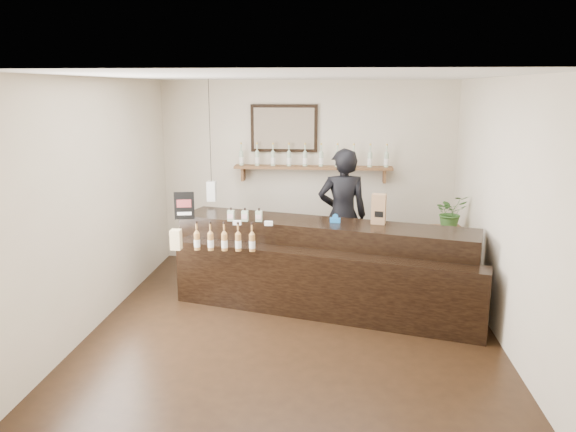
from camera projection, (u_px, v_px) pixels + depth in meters
The scene contains 10 objects.
ground at pixel (294, 322), 6.56m from camera, with size 5.00×5.00×0.00m, color black.
room_shell at pixel (294, 179), 6.18m from camera, with size 5.00×5.00×5.00m.
back_wall_decor at pixel (296, 150), 8.49m from camera, with size 2.66×0.96×1.69m.
counter at pixel (322, 268), 6.97m from camera, with size 3.80×1.97×1.22m.
promo_sign at pixel (184, 206), 7.09m from camera, with size 0.25×0.07×0.35m.
paper_bag at pixel (379, 209), 6.86m from camera, with size 0.19×0.16×0.37m.
tape_dispenser at pixel (335, 219), 6.95m from camera, with size 0.13×0.06×0.11m.
side_cabinet at pixel (448, 258), 7.68m from camera, with size 0.46×0.59×0.82m.
potted_plant at pixel (451, 212), 7.53m from camera, with size 0.42×0.37×0.47m, color #356026.
shopkeeper at pixel (343, 207), 7.78m from camera, with size 0.78×0.51×2.13m, color black.
Camera 1 is at (0.48, -6.10, 2.68)m, focal length 35.00 mm.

